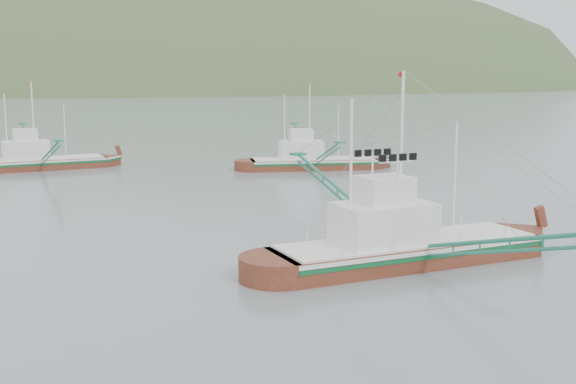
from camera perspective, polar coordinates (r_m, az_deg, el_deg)
ground at (r=41.26m, az=4.42°, el=-5.55°), size 1200.00×1200.00×0.00m
main_boat at (r=40.91m, az=9.13°, el=-3.14°), size 16.21×28.51×11.59m
bg_boat_right at (r=80.33m, az=1.96°, el=3.29°), size 14.36×24.25×10.27m
bg_boat_far at (r=84.79m, az=-19.17°, el=2.66°), size 14.49×25.76×10.44m
headland_right at (r=532.12m, az=-2.17°, el=8.27°), size 684.00×432.00×306.00m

